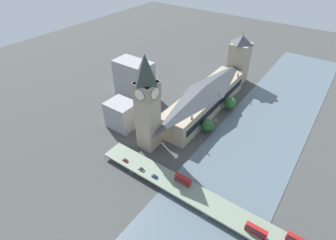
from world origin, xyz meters
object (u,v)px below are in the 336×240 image
at_px(road_bridge, 211,204).
at_px(double_decker_bus_lead, 256,230).
at_px(double_decker_bus_rear, 298,240).
at_px(clock_tower, 147,102).
at_px(car_southbound_lead, 155,176).
at_px(car_northbound_mid, 141,169).
at_px(car_northbound_lead, 125,160).
at_px(parliament_hall, 206,98).
at_px(victoria_tower, 239,59).
at_px(double_decker_bus_mid, 183,180).

bearing_deg(road_bridge, double_decker_bus_lead, 173.66).
distance_m(road_bridge, double_decker_bus_rear, 43.84).
distance_m(clock_tower, car_southbound_lead, 46.49).
bearing_deg(car_northbound_mid, double_decker_bus_lead, -179.59).
bearing_deg(clock_tower, car_northbound_mid, 119.02).
distance_m(double_decker_bus_lead, car_northbound_lead, 86.27).
bearing_deg(car_northbound_lead, parliament_hall, -96.55).
relative_size(double_decker_bus_lead, car_northbound_mid, 2.65).
bearing_deg(parliament_hall, double_decker_bus_rear, 139.63).
height_order(road_bridge, car_northbound_lead, car_northbound_lead).
distance_m(parliament_hall, road_bridge, 98.00).
bearing_deg(clock_tower, double_decker_bus_lead, 164.38).
xyz_separation_m(parliament_hall, victoria_tower, (0.06, -64.46, 11.20)).
bearing_deg(double_decker_bus_rear, car_northbound_lead, 3.86).
bearing_deg(car_southbound_lead, parliament_hall, -80.99).
bearing_deg(double_decker_bus_mid, car_northbound_mid, 13.99).
bearing_deg(clock_tower, parliament_hall, -99.32).
bearing_deg(parliament_hall, car_northbound_lead, 83.45).
bearing_deg(car_northbound_mid, double_decker_bus_mid, -166.01).
relative_size(road_bridge, double_decker_bus_rear, 14.89).
bearing_deg(clock_tower, double_decker_bus_mid, 155.65).
distance_m(clock_tower, victoria_tower, 127.80).
xyz_separation_m(double_decker_bus_rear, car_southbound_lead, (80.30, 6.72, -1.95)).
height_order(parliament_hall, victoria_tower, victoria_tower).
bearing_deg(car_northbound_mid, victoria_tower, -88.66).
bearing_deg(double_decker_bus_lead, double_decker_bus_mid, -7.42).
height_order(double_decker_bus_lead, car_northbound_lead, double_decker_bus_lead).
height_order(car_northbound_mid, car_southbound_lead, car_northbound_mid).
bearing_deg(double_decker_bus_rear, clock_tower, -9.65).
bearing_deg(car_southbound_lead, double_decker_bus_rear, -175.22).
bearing_deg(road_bridge, parliament_hall, -58.86).
bearing_deg(double_decker_bus_rear, victoria_tower, -56.91).
xyz_separation_m(double_decker_bus_lead, double_decker_bus_mid, (46.40, -6.04, -0.01)).
distance_m(double_decker_bus_rear, car_northbound_lead, 104.28).
xyz_separation_m(victoria_tower, car_southbound_lead, (-13.80, 151.15, -18.24)).
bearing_deg(car_northbound_lead, double_decker_bus_lead, -179.63).
relative_size(parliament_hall, clock_tower, 1.51).
bearing_deg(victoria_tower, car_southbound_lead, 95.21).
xyz_separation_m(parliament_hall, double_decker_bus_lead, (-76.26, 86.43, -4.97)).
bearing_deg(car_northbound_lead, car_northbound_mid, -179.87).
height_order(victoria_tower, car_northbound_lead, victoria_tower).
height_order(victoria_tower, double_decker_bus_rear, victoria_tower).
relative_size(double_decker_bus_mid, car_northbound_lead, 2.60).
distance_m(double_decker_bus_rear, car_northbound_mid, 90.83).
xyz_separation_m(clock_tower, car_northbound_lead, (-0.23, 24.73, -31.47)).
bearing_deg(double_decker_bus_lead, victoria_tower, -63.17).
height_order(double_decker_bus_rear, car_northbound_lead, double_decker_bus_rear).
distance_m(victoria_tower, car_southbound_lead, 152.87).
height_order(parliament_hall, clock_tower, clock_tower).
distance_m(road_bridge, double_decker_bus_mid, 21.17).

